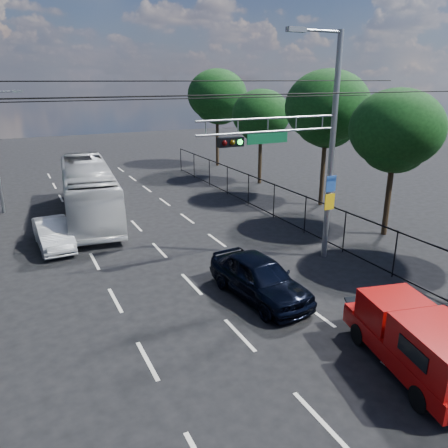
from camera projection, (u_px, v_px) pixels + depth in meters
ground at (319, 419)px, 10.36m from camera, size 120.00×120.00×0.00m
lane_markings at (147, 237)px, 22.27m from camera, size 6.12×38.00×0.01m
signal_mast at (309, 142)px, 17.72m from camera, size 6.43×0.39×9.50m
utility_wires at (178, 92)px, 15.59m from camera, size 22.00×5.04×0.74m
fence_right at (292, 208)px, 23.58m from camera, size 0.06×34.03×2.00m
tree_right_b at (395, 136)px, 21.15m from camera, size 4.50×4.50×7.31m
tree_right_c at (327, 113)px, 26.29m from camera, size 5.10×5.10×8.29m
tree_right_d at (261, 119)px, 32.36m from camera, size 4.32×4.32×7.02m
tree_right_e at (217, 99)px, 38.91m from camera, size 5.28×5.28×8.58m
red_pickup at (417, 340)px, 11.76m from camera, size 2.79×5.12×1.81m
navy_hatchback at (260, 277)px, 15.89m from camera, size 2.34×4.84×1.59m
white_bus at (88, 191)px, 25.00m from camera, size 3.77×11.46×3.13m
white_van at (53, 234)px, 20.74m from camera, size 1.64×4.17×1.35m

